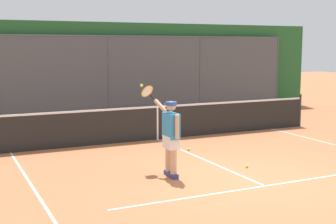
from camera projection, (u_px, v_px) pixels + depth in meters
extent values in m
plane|color=#B76B42|center=(248.00, 179.00, 9.48)|extent=(60.00, 60.00, 0.00)
cube|color=white|center=(265.00, 186.00, 8.98)|extent=(6.25, 0.05, 0.01)
cube|color=white|center=(47.00, 209.00, 7.69)|extent=(0.05, 9.12, 0.01)
cube|color=white|center=(200.00, 158.00, 11.23)|extent=(0.05, 5.01, 0.01)
cylinder|color=#474C51|center=(277.00, 72.00, 20.37)|extent=(0.07, 0.07, 3.02)
cylinder|color=#474C51|center=(200.00, 75.00, 18.76)|extent=(0.07, 0.07, 3.02)
cylinder|color=#474C51|center=(108.00, 77.00, 17.15)|extent=(0.07, 0.07, 3.02)
cylinder|color=#474C51|center=(108.00, 36.00, 16.95)|extent=(15.20, 0.05, 0.05)
cube|color=#474C51|center=(108.00, 77.00, 17.15)|extent=(15.20, 0.02, 3.02)
cube|color=#235B2D|center=(103.00, 70.00, 17.70)|extent=(18.20, 0.90, 3.50)
cube|color=silver|center=(111.00, 117.00, 17.19)|extent=(16.20, 0.18, 0.15)
cylinder|color=#2D2D2D|center=(300.00, 110.00, 15.57)|extent=(0.09, 0.09, 1.07)
cube|color=black|center=(157.00, 124.00, 13.41)|extent=(10.19, 0.02, 0.91)
cube|color=white|center=(157.00, 107.00, 13.34)|extent=(10.19, 0.04, 0.05)
cube|color=white|center=(157.00, 124.00, 13.41)|extent=(0.05, 0.04, 0.91)
cube|color=navy|center=(174.00, 176.00, 9.52)|extent=(0.11, 0.26, 0.09)
cylinder|color=tan|center=(174.00, 157.00, 9.47)|extent=(0.13, 0.13, 0.71)
cube|color=navy|center=(169.00, 173.00, 9.74)|extent=(0.11, 0.26, 0.09)
cylinder|color=tan|center=(169.00, 154.00, 9.68)|extent=(0.13, 0.13, 0.71)
cube|color=white|center=(171.00, 142.00, 9.54)|extent=(0.22, 0.37, 0.26)
cube|color=#338CC6|center=(171.00, 126.00, 9.49)|extent=(0.21, 0.44, 0.51)
cylinder|color=tan|center=(177.00, 127.00, 9.24)|extent=(0.08, 0.08, 0.47)
cylinder|color=tan|center=(160.00, 106.00, 9.79)|extent=(0.19, 0.36, 0.27)
sphere|color=tan|center=(171.00, 106.00, 9.44)|extent=(0.20, 0.20, 0.20)
cylinder|color=#284C93|center=(171.00, 104.00, 9.43)|extent=(0.23, 0.23, 0.07)
cube|color=#284C93|center=(169.00, 104.00, 9.53)|extent=(0.17, 0.18, 0.02)
cylinder|color=black|center=(153.00, 98.00, 9.93)|extent=(0.08, 0.17, 0.13)
torus|color=gold|center=(147.00, 91.00, 10.05)|extent=(0.34, 0.26, 0.26)
cylinder|color=silver|center=(147.00, 91.00, 10.05)|extent=(0.28, 0.21, 0.21)
sphere|color=#CCDB33|center=(142.00, 85.00, 10.16)|extent=(0.07, 0.07, 0.07)
sphere|color=#C1D138|center=(247.00, 166.00, 10.33)|extent=(0.07, 0.07, 0.07)
sphere|color=#C1D138|center=(189.00, 149.00, 12.00)|extent=(0.07, 0.07, 0.07)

